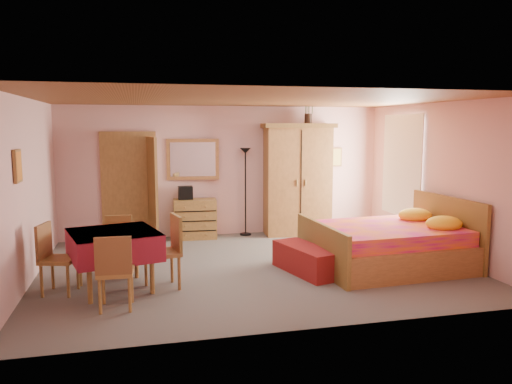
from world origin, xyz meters
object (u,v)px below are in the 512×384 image
object	(u,v)px
chest_of_drawers	(195,219)
dining_table	(115,261)
chair_north	(118,246)
stereo	(185,193)
chair_south	(116,271)
bed	(387,233)
wall_mirror	(193,159)
bench	(306,260)
floor_lamp	(245,192)
sunflower_vase	(308,110)
chair_west	(59,259)
wardrobe	(297,179)
chair_east	(162,252)

from	to	relation	value
chest_of_drawers	dining_table	bearing A→B (deg)	-112.82
chest_of_drawers	chair_north	xyz separation A→B (m)	(-1.40, -2.14, 0.04)
stereo	chair_south	bearing A→B (deg)	-108.33
chest_of_drawers	bed	world-z (taller)	bed
wall_mirror	stereo	size ratio (longest dim) A/B	3.73
stereo	dining_table	world-z (taller)	stereo
bench	chair_south	bearing A→B (deg)	-162.43
floor_lamp	sunflower_vase	xyz separation A→B (m)	(1.28, -0.11, 1.64)
bed	chair_south	size ratio (longest dim) A/B	2.50
floor_lamp	bed	bearing A→B (deg)	-59.44
sunflower_vase	chair_west	distance (m)	5.64
wall_mirror	bench	bearing A→B (deg)	-60.76
chest_of_drawers	chair_north	world-z (taller)	chair_north
sunflower_vase	chair_south	bearing A→B (deg)	-136.03
chair_north	chair_west	xyz separation A→B (m)	(-0.72, -0.70, 0.04)
wardrobe	wall_mirror	bearing A→B (deg)	177.08
dining_table	chair_north	bearing A→B (deg)	88.44
bench	chair_south	xyz separation A→B (m)	(-2.72, -0.86, 0.26)
stereo	chair_south	world-z (taller)	stereo
stereo	bench	size ratio (longest dim) A/B	0.23
chair_west	chair_east	distance (m)	1.33
chest_of_drawers	bench	size ratio (longest dim) A/B	0.68
wall_mirror	chair_north	xyz separation A→B (m)	(-1.40, -2.35, -1.12)
wall_mirror	floor_lamp	bearing A→B (deg)	-2.11
chest_of_drawers	chair_east	size ratio (longest dim) A/B	0.82
bench	sunflower_vase	bearing A→B (deg)	70.25
floor_lamp	bed	world-z (taller)	floor_lamp
stereo	wardrobe	xyz separation A→B (m)	(2.26, -0.10, 0.22)
chest_of_drawers	sunflower_vase	xyz separation A→B (m)	(2.32, -0.02, 2.14)
sunflower_vase	chair_west	bearing A→B (deg)	-147.56
stereo	chair_south	size ratio (longest dim) A/B	0.30
chest_of_drawers	floor_lamp	xyz separation A→B (m)	(1.04, 0.09, 0.49)
wall_mirror	chair_south	size ratio (longest dim) A/B	1.11
bed	dining_table	world-z (taller)	bed
floor_lamp	chair_east	distance (m)	3.55
bench	dining_table	xyz separation A→B (m)	(-2.77, -0.14, 0.20)
bench	bed	bearing A→B (deg)	0.52
dining_table	chair_west	xyz separation A→B (m)	(-0.70, 0.02, 0.07)
chair_west	chest_of_drawers	bearing A→B (deg)	157.55
bench	stereo	bearing A→B (deg)	118.72
chest_of_drawers	chair_south	xyz separation A→B (m)	(-1.38, -3.58, 0.07)
bed	chair_west	size ratio (longest dim) A/B	2.48
sunflower_vase	chair_south	distance (m)	5.53
wall_mirror	bed	distance (m)	4.09
bed	chair_north	bearing A→B (deg)	169.24
sunflower_vase	chair_north	bearing A→B (deg)	-150.32
sunflower_vase	dining_table	bearing A→B (deg)	-142.73
floor_lamp	chair_south	size ratio (longest dim) A/B	1.90
floor_lamp	bed	distance (m)	3.27
wall_mirror	chair_north	distance (m)	2.95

